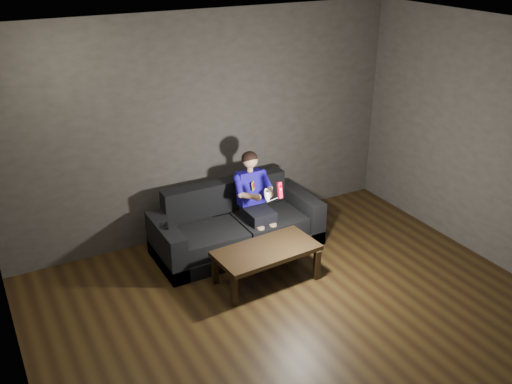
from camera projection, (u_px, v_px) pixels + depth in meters
floor at (321, 338)px, 5.33m from camera, size 5.00×5.00×0.00m
back_wall at (207, 127)px, 6.76m from camera, size 5.00×0.04×2.70m
left_wall at (11, 292)px, 3.68m from camera, size 0.04×5.00×2.70m
ceiling at (338, 46)px, 4.20m from camera, size 5.00×5.00×0.02m
sofa at (236, 229)px, 6.77m from camera, size 1.96×0.85×0.76m
child at (254, 194)px, 6.65m from camera, size 0.45×0.55×1.11m
wii_remote_red at (280, 190)px, 6.26m from camera, size 0.05×0.07×0.19m
nunchuk_white at (267, 195)px, 6.21m from camera, size 0.09×0.11×0.17m
wii_remote_black at (166, 226)px, 6.20m from camera, size 0.07×0.14×0.03m
coffee_table at (266, 253)px, 6.07m from camera, size 1.14×0.63×0.40m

